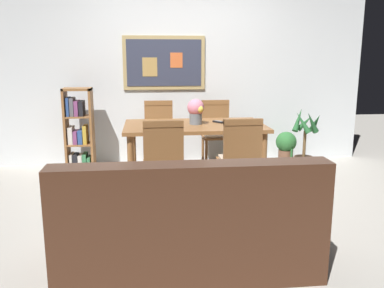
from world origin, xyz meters
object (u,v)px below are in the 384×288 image
at_px(dining_chair_near_right, 240,154).
at_px(tv_remote, 218,122).
at_px(dining_chair_far_right, 216,128).
at_px(dining_chair_near_left, 163,157).
at_px(potted_ivy, 286,146).
at_px(dining_chair_far_left, 159,129).
at_px(dining_table, 194,132).
at_px(potted_palm, 305,146).
at_px(flower_vase, 196,110).
at_px(bookshelf, 79,133).
at_px(leather_couch, 188,226).

xyz_separation_m(dining_chair_near_right, tv_remote, (-0.08, 0.83, 0.20)).
bearing_deg(dining_chair_near_right, dining_chair_far_right, 89.55).
xyz_separation_m(dining_chair_near_left, potted_ivy, (1.78, 1.56, -0.28)).
bearing_deg(dining_chair_far_left, dining_table, -63.14).
distance_m(dining_chair_far_left, potted_ivy, 1.80).
bearing_deg(tv_remote, potted_palm, 16.03).
xyz_separation_m(flower_vase, tv_remote, (0.28, 0.08, -0.15)).
xyz_separation_m(potted_palm, tv_remote, (-1.22, -0.35, 0.40)).
xyz_separation_m(dining_table, dining_chair_near_left, (-0.39, -0.79, -0.10)).
xyz_separation_m(dining_chair_near_left, potted_palm, (1.91, 1.22, -0.20)).
bearing_deg(dining_table, flower_vase, 0.97).
bearing_deg(bookshelf, dining_chair_near_right, -39.40).
xyz_separation_m(dining_table, dining_chair_far_right, (0.39, 0.77, -0.10)).
bearing_deg(leather_couch, dining_chair_far_left, 92.57).
distance_m(dining_table, dining_chair_far_left, 0.87).
height_order(dining_chair_far_left, tv_remote, dining_chair_far_left).
distance_m(dining_chair_far_left, flower_vase, 0.94).
bearing_deg(dining_table, bookshelf, 152.91).
bearing_deg(flower_vase, bookshelf, 153.22).
bearing_deg(dining_chair_far_left, tv_remote, -45.25).
relative_size(potted_palm, tv_remote, 5.55).
bearing_deg(bookshelf, dining_chair_near_left, -55.48).
xyz_separation_m(potted_ivy, flower_vase, (-1.37, -0.77, 0.63)).
bearing_deg(dining_chair_near_left, bookshelf, 124.52).
relative_size(dining_chair_near_right, dining_chair_near_left, 1.00).
bearing_deg(bookshelf, leather_couch, -66.39).
bearing_deg(dining_chair_far_left, dining_chair_near_left, -90.09).
height_order(potted_palm, flower_vase, flower_vase).
distance_m(dining_table, flower_vase, 0.25).
bearing_deg(dining_chair_near_right, potted_palm, 46.01).
bearing_deg(dining_chair_far_right, bookshelf, -179.13).
relative_size(dining_table, leather_couch, 0.90).
bearing_deg(dining_chair_near_right, potted_ivy, 56.53).
height_order(dining_chair_far_right, potted_palm, dining_chair_far_right).
bearing_deg(dining_chair_far_left, flower_vase, -62.04).
distance_m(dining_chair_near_right, tv_remote, 0.86).
xyz_separation_m(dining_chair_far_left, flower_vase, (0.41, -0.77, 0.35)).
bearing_deg(dining_table, dining_chair_near_left, -116.58).
height_order(dining_chair_near_right, tv_remote, dining_chair_near_right).
relative_size(flower_vase, tv_remote, 1.94).
xyz_separation_m(bookshelf, potted_ivy, (2.83, 0.03, -0.25)).
relative_size(dining_table, bookshelf, 1.47).
height_order(dining_chair_near_left, bookshelf, bookshelf).
bearing_deg(dining_chair_far_left, bookshelf, -178.11).
relative_size(dining_chair_far_right, leather_couch, 0.51).
distance_m(dining_table, bookshelf, 1.62).
bearing_deg(leather_couch, flower_vase, 81.60).
bearing_deg(potted_ivy, dining_chair_near_right, -123.47).
relative_size(bookshelf, flower_vase, 3.75).
bearing_deg(dining_chair_far_left, potted_ivy, -0.08).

